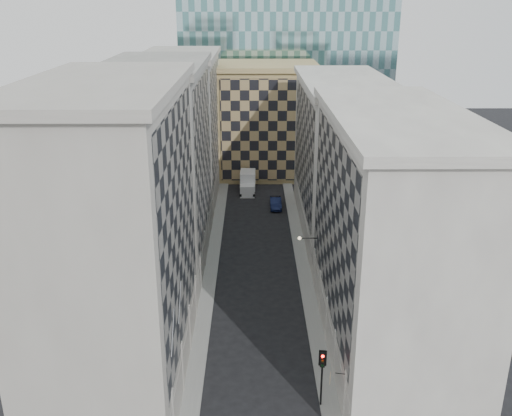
{
  "coord_description": "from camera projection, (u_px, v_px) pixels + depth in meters",
  "views": [
    {
      "loc": [
        -0.57,
        -28.78,
        28.93
      ],
      "look_at": [
        -0.27,
        13.74,
        13.24
      ],
      "focal_mm": 40.0,
      "sensor_mm": 36.0,
      "label": 1
    }
  ],
  "objects": [
    {
      "name": "box_truck",
      "position": [
        248.0,
        184.0,
        90.08
      ],
      "size": [
        2.47,
        5.85,
        3.18
      ],
      "rotation": [
        0.0,
        0.0,
        -0.02
      ],
      "color": "silver",
      "rests_on": "ground"
    },
    {
      "name": "bldg_left_c",
      "position": [
        183.0,
        128.0,
        84.79
      ],
      "size": [
        10.8,
        22.8,
        21.7
      ],
      "color": "#A09A90",
      "rests_on": "ground"
    },
    {
      "name": "sidewalk_west",
      "position": [
        211.0,
        267.0,
        65.1
      ],
      "size": [
        1.5,
        100.0,
        0.15
      ],
      "primitive_type": "cube",
      "color": "gray",
      "rests_on": "ground"
    },
    {
      "name": "flagpoles_left",
      "position": [
        176.0,
        317.0,
        39.84
      ],
      "size": [
        0.1,
        6.33,
        2.33
      ],
      "color": "gray",
      "rests_on": "ground"
    },
    {
      "name": "bracket_lamp",
      "position": [
        301.0,
        238.0,
        57.41
      ],
      "size": [
        1.98,
        0.36,
        0.36
      ],
      "color": "black",
      "rests_on": "ground"
    },
    {
      "name": "shop_sign",
      "position": [
        331.0,
        378.0,
        40.1
      ],
      "size": [
        1.16,
        0.64,
        0.72
      ],
      "rotation": [
        0.0,
        0.0,
        -0.2
      ],
      "color": "black",
      "rests_on": "ground"
    },
    {
      "name": "bldg_right_a",
      "position": [
        389.0,
        235.0,
        47.59
      ],
      "size": [
        10.8,
        26.8,
        20.7
      ],
      "color": "#AEA8A0",
      "rests_on": "ground"
    },
    {
      "name": "sidewalk_east",
      "position": [
        303.0,
        267.0,
        65.17
      ],
      "size": [
        1.5,
        100.0,
        0.15
      ],
      "primitive_type": "cube",
      "color": "gray",
      "rests_on": "ground"
    },
    {
      "name": "dark_car",
      "position": [
        276.0,
        203.0,
        83.37
      ],
      "size": [
        1.63,
        4.68,
        1.54
      ],
      "primitive_type": "imported",
      "rotation": [
        0.0,
        0.0,
        0.0
      ],
      "color": "#10183C",
      "rests_on": "ground"
    },
    {
      "name": "traffic_light",
      "position": [
        322.0,
        367.0,
        41.83
      ],
      "size": [
        0.58,
        0.53,
        4.65
      ],
      "rotation": [
        0.0,
        0.0,
        -0.14
      ],
      "color": "black",
      "rests_on": "sidewalk_east"
    },
    {
      "name": "bldg_left_a",
      "position": [
        116.0,
        238.0,
        43.17
      ],
      "size": [
        10.8,
        22.8,
        23.7
      ],
      "color": "#A09A90",
      "rests_on": "ground"
    },
    {
      "name": "church_tower",
      "position": [
        255.0,
        10.0,
        104.62
      ],
      "size": [
        7.2,
        7.2,
        51.5
      ],
      "color": "#312B26",
      "rests_on": "ground"
    },
    {
      "name": "bldg_right_b",
      "position": [
        341.0,
        156.0,
        73.08
      ],
      "size": [
        10.8,
        28.8,
        19.7
      ],
      "color": "#AEA8A0",
      "rests_on": "ground"
    },
    {
      "name": "tan_block",
      "position": [
        267.0,
        119.0,
        97.46
      ],
      "size": [
        16.8,
        14.8,
        18.8
      ],
      "color": "tan",
      "rests_on": "ground"
    },
    {
      "name": "bldg_left_b",
      "position": [
        160.0,
        165.0,
        63.98
      ],
      "size": [
        10.8,
        22.8,
        22.7
      ],
      "color": "gray",
      "rests_on": "ground"
    }
  ]
}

